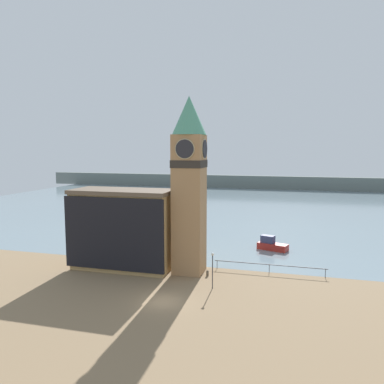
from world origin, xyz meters
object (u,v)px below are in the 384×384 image
(clock_tower, at_px, (189,181))
(pier_building, at_px, (123,229))
(boat_near, at_px, (271,245))
(lamp_post, at_px, (213,264))
(mooring_bollard_near, at_px, (207,273))

(clock_tower, height_order, pier_building, clock_tower)
(clock_tower, bearing_deg, boat_near, 55.06)
(clock_tower, distance_m, pier_building, 10.68)
(clock_tower, bearing_deg, pier_building, -175.81)
(pier_building, xyz_separation_m, lamp_post, (12.57, -4.12, -2.28))
(mooring_bollard_near, bearing_deg, pier_building, 178.86)
(clock_tower, relative_size, boat_near, 4.47)
(clock_tower, xyz_separation_m, mooring_bollard_near, (2.51, -0.85, -11.00))
(lamp_post, bearing_deg, clock_tower, 129.77)
(boat_near, relative_size, lamp_post, 1.19)
(clock_tower, height_order, lamp_post, clock_tower)
(mooring_bollard_near, relative_size, lamp_post, 0.17)
(boat_near, relative_size, mooring_bollard_near, 6.91)
(pier_building, distance_m, mooring_bollard_near, 12.08)
(boat_near, distance_m, mooring_bollard_near, 15.61)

